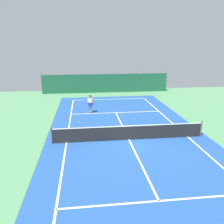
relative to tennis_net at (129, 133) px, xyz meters
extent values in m
plane|color=#4C8456|center=(0.00, 0.00, -0.51)|extent=(36.00, 36.00, 0.00)
cube|color=#1E478C|center=(0.00, 0.00, -0.51)|extent=(11.02, 26.60, 0.01)
cube|color=white|center=(0.00, 11.90, -0.50)|extent=(8.22, 0.10, 0.01)
cube|color=white|center=(-4.11, 0.00, -0.50)|extent=(0.10, 23.80, 0.01)
cube|color=white|center=(4.11, 0.00, -0.50)|extent=(0.10, 23.80, 0.01)
cube|color=white|center=(0.00, 6.40, -0.50)|extent=(8.22, 0.10, 0.01)
cube|color=white|center=(0.00, -6.40, -0.50)|extent=(8.22, 0.10, 0.01)
cube|color=white|center=(0.00, 0.00, -0.50)|extent=(0.10, 12.80, 0.01)
cube|color=white|center=(0.00, 11.75, -0.50)|extent=(0.10, 0.30, 0.01)
cube|color=black|center=(0.00, 0.00, -0.04)|extent=(9.92, 0.03, 0.95)
cube|color=white|center=(0.00, 0.00, 0.46)|extent=(9.92, 0.04, 0.05)
cylinder|color=#47474C|center=(-5.01, 0.00, 0.04)|extent=(0.10, 0.10, 1.10)
cylinder|color=#47474C|center=(5.01, 0.00, 0.04)|extent=(0.10, 0.10, 1.10)
cube|color=#195138|center=(0.00, 15.88, 0.69)|extent=(16.22, 0.06, 2.40)
cylinder|color=#595B60|center=(-8.11, 15.94, 0.84)|extent=(0.08, 0.08, 2.70)
cylinder|color=#595B60|center=(-4.05, 15.94, 0.84)|extent=(0.08, 0.08, 2.70)
cylinder|color=#595B60|center=(0.00, 15.94, 0.84)|extent=(0.08, 0.08, 2.70)
cylinder|color=#595B60|center=(4.05, 15.94, 0.84)|extent=(0.08, 0.08, 2.70)
cylinder|color=#595B60|center=(8.11, 15.94, 0.84)|extent=(0.08, 0.08, 2.70)
cube|color=#234C1E|center=(0.00, 16.48, 0.04)|extent=(14.60, 0.70, 1.10)
cylinder|color=#9E7051|center=(-2.22, 6.60, -0.10)|extent=(0.12, 0.12, 0.82)
cylinder|color=#9E7051|center=(-2.42, 6.64, -0.10)|extent=(0.12, 0.12, 0.82)
cylinder|color=navy|center=(-2.32, 6.62, 0.39)|extent=(0.40, 0.40, 0.22)
cube|color=white|center=(-2.32, 6.62, 0.59)|extent=(0.39, 0.26, 0.56)
sphere|color=#9E7051|center=(-2.32, 6.62, 1.02)|extent=(0.22, 0.22, 0.22)
cylinder|color=black|center=(-2.32, 6.62, 1.11)|extent=(0.23, 0.23, 0.04)
cylinder|color=#9E7051|center=(-2.09, 6.58, 0.62)|extent=(0.09, 0.09, 0.58)
cylinder|color=#9E7051|center=(-2.57, 6.54, 0.62)|extent=(0.18, 0.53, 0.41)
cylinder|color=black|center=(-2.67, 6.25, 0.51)|extent=(0.08, 0.28, 0.13)
torus|color=teal|center=(-2.67, 6.25, 0.73)|extent=(0.32, 0.18, 0.29)
sphere|color=#CCDB33|center=(-3.34, 4.01, -0.48)|extent=(0.07, 0.07, 0.07)
sphere|color=#CCDB33|center=(0.50, 7.39, -0.48)|extent=(0.07, 0.07, 0.07)
cube|color=black|center=(2.69, 19.09, 0.21)|extent=(1.88, 4.23, 0.80)
cube|color=#2D333D|center=(2.69, 19.09, 0.89)|extent=(1.57, 1.92, 0.56)
cylinder|color=black|center=(3.61, 17.81, -0.19)|extent=(0.23, 0.64, 0.64)
cylinder|color=black|center=(1.81, 17.78, -0.19)|extent=(0.23, 0.64, 0.64)
cylinder|color=black|center=(3.56, 20.41, -0.19)|extent=(0.23, 0.64, 0.64)
cylinder|color=black|center=(1.76, 20.38, -0.19)|extent=(0.23, 0.64, 0.64)
camera|label=1|loc=(-2.89, -14.25, 5.66)|focal=37.65mm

